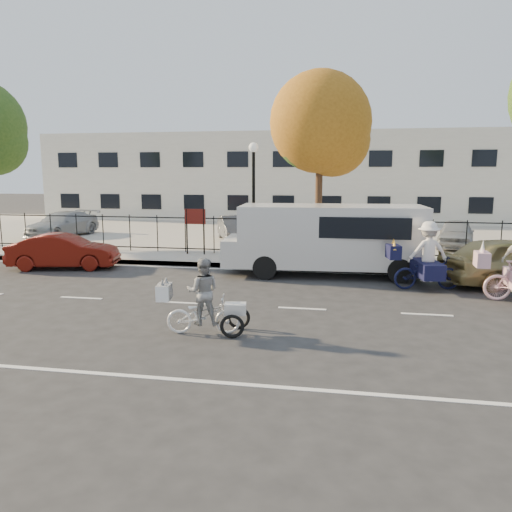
% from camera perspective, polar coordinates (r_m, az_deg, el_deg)
% --- Properties ---
extents(ground, '(120.00, 120.00, 0.00)m').
position_cam_1_polar(ground, '(13.18, -7.87, -5.37)').
color(ground, '#333334').
extents(road_markings, '(60.00, 9.52, 0.01)m').
position_cam_1_polar(road_markings, '(13.18, -7.87, -5.34)').
color(road_markings, silver).
rests_on(road_markings, ground).
extents(curb, '(60.00, 0.10, 0.15)m').
position_cam_1_polar(curb, '(17.92, -2.87, -1.07)').
color(curb, '#A8A399').
rests_on(curb, ground).
extents(sidewalk, '(60.00, 2.20, 0.15)m').
position_cam_1_polar(sidewalk, '(18.92, -2.15, -0.50)').
color(sidewalk, '#A8A399').
rests_on(sidewalk, ground).
extents(parking_lot, '(60.00, 15.60, 0.15)m').
position_cam_1_polar(parking_lot, '(27.59, 1.82, 2.68)').
color(parking_lot, '#A8A399').
rests_on(parking_lot, ground).
extents(iron_fence, '(58.00, 0.06, 1.50)m').
position_cam_1_polar(iron_fence, '(19.86, -1.49, 2.39)').
color(iron_fence, black).
rests_on(iron_fence, sidewalk).
extents(building, '(34.00, 10.00, 6.00)m').
position_cam_1_polar(building, '(37.31, 4.14, 8.95)').
color(building, silver).
rests_on(building, ground).
extents(lamppost, '(0.36, 0.36, 4.33)m').
position_cam_1_polar(lamppost, '(19.22, -0.28, 8.77)').
color(lamppost, black).
rests_on(lamppost, sidewalk).
extents(street_sign, '(0.85, 0.06, 1.80)m').
position_cam_1_polar(street_sign, '(19.88, -6.97, 3.83)').
color(street_sign, black).
rests_on(street_sign, sidewalk).
extents(zebra_trike, '(1.90, 0.90, 1.62)m').
position_cam_1_polar(zebra_trike, '(10.58, -6.02, -5.56)').
color(zebra_trike, white).
rests_on(zebra_trike, ground).
extents(bull_bike, '(2.19, 1.52, 1.99)m').
position_cam_1_polar(bull_bike, '(15.25, 18.90, -0.71)').
color(bull_bike, '#0F1334').
rests_on(bull_bike, ground).
extents(white_van, '(6.59, 2.52, 2.30)m').
position_cam_1_polar(white_van, '(16.61, 8.15, 2.19)').
color(white_van, silver).
rests_on(white_van, ground).
extents(red_sedan, '(3.91, 2.07, 1.23)m').
position_cam_1_polar(red_sedan, '(18.87, -21.11, 0.49)').
color(red_sedan, '#5B110A').
rests_on(red_sedan, ground).
extents(gold_sedan, '(4.65, 3.22, 1.47)m').
position_cam_1_polar(gold_sedan, '(16.85, 27.14, -0.52)').
color(gold_sedan, tan).
rests_on(gold_sedan, ground).
extents(lot_car_a, '(2.46, 4.54, 1.25)m').
position_cam_1_polar(lot_car_a, '(27.26, -21.24, 3.43)').
color(lot_car_a, '#A1A5A9').
rests_on(lot_car_a, parking_lot).
extents(lot_car_c, '(2.47, 3.75, 1.17)m').
position_cam_1_polar(lot_car_c, '(23.96, -2.48, 3.21)').
color(lot_car_c, '#44464B').
rests_on(lot_car_c, parking_lot).
extents(lot_car_d, '(2.19, 3.77, 1.21)m').
position_cam_1_polar(lot_car_d, '(23.29, 21.88, 2.40)').
color(lot_car_d, '#989B9F').
rests_on(lot_car_d, parking_lot).
extents(tree_mid, '(3.98, 3.98, 7.30)m').
position_cam_1_polar(tree_mid, '(20.33, 7.75, 14.36)').
color(tree_mid, '#442D1D').
rests_on(tree_mid, ground).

